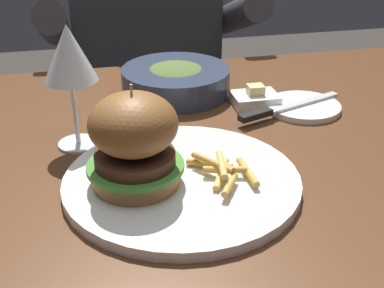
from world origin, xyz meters
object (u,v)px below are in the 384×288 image
Objects in this scene: bread_plate at (303,107)px; butter_dish at (255,98)px; wine_glass at (69,56)px; burger_sandwich at (134,141)px; diner_person at (147,93)px; main_plate at (182,182)px; table_knife at (281,108)px; soup_bowl at (176,80)px.

butter_dish reaches higher than bread_plate.
burger_sandwich is at bearing -65.82° from wine_glass.
bread_plate is (0.31, 0.20, -0.07)m from burger_sandwich.
diner_person is (0.12, 0.76, -0.25)m from burger_sandwich.
main_plate reaches higher than bread_plate.
main_plate is 0.79m from diner_person.
main_plate is 2.44× the size of bread_plate.
soup_bowl reaches higher than table_knife.
table_knife is at bearing -63.60° from butter_dish.
main_plate is 0.27m from table_knife.
bread_plate is at bearing 19.89° from table_knife.
butter_dish is 0.15m from soup_bowl.
soup_bowl is (0.11, 0.32, -0.05)m from burger_sandwich.
wine_glass is (-0.13, 0.15, 0.13)m from main_plate.
main_plate is 0.09m from burger_sandwich.
diner_person is at bearing 89.46° from soup_bowl.
wine_glass is 0.71m from diner_person.
main_plate is at bearing -138.65° from table_knife.
wine_glass is at bearing -164.04° from butter_dish.
wine_glass is at bearing -172.54° from bread_plate.
butter_dish is at bearing -33.82° from soup_bowl.
wine_glass reaches higher than table_knife.
burger_sandwich is at bearing -98.66° from diner_person.
bread_plate is at bearing -71.25° from diner_person.
main_plate is 0.26× the size of diner_person.
diner_person is at bearing 85.64° from main_plate.
burger_sandwich is at bearing -109.48° from soup_bowl.
wine_glass is 0.90× the size of table_knife.
main_plate is at bearing -49.50° from wine_glass.
bread_plate is (0.25, 0.20, -0.00)m from main_plate.
wine_glass reaches higher than soup_bowl.
bread_plate is at bearing -26.67° from butter_dish.
diner_person reaches higher than wine_glass.
wine_glass is 0.93× the size of soup_bowl.
butter_dish is (-0.07, 0.04, 0.01)m from bread_plate.
burger_sandwich is 0.68× the size of soup_bowl.
table_knife is 0.20m from soup_bowl.
main_plate is 1.52× the size of table_knife.
bread_plate is 0.05m from table_knife.
wine_glass is 0.27m from soup_bowl.
bread_plate is (0.38, 0.05, -0.13)m from wine_glass.
table_knife is at bearing 5.59° from wine_glass.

